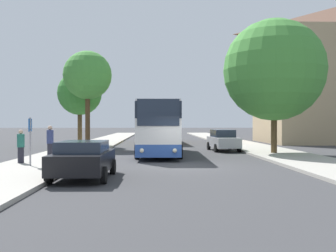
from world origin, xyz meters
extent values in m
plane|color=#38383A|center=(0.00, 0.00, 0.00)|extent=(300.00, 300.00, 0.00)
cube|color=#A39E93|center=(-7.00, 0.00, 0.07)|extent=(4.00, 120.00, 0.15)
cube|color=#A39E93|center=(7.00, 0.00, 0.07)|extent=(4.00, 120.00, 0.15)
cube|color=#2D519E|center=(-1.02, 7.25, 0.62)|extent=(2.69, 11.02, 0.70)
cube|color=silver|center=(-1.02, 7.25, 1.68)|extent=(2.69, 11.02, 1.41)
cube|color=#232D3D|center=(-1.02, 7.25, 2.86)|extent=(2.71, 10.80, 0.95)
cube|color=silver|center=(-1.02, 7.25, 3.40)|extent=(2.63, 10.80, 0.12)
cube|color=#232D3D|center=(-1.10, 1.73, 2.71)|extent=(2.27, 0.10, 1.45)
sphere|color=#F4EAC1|center=(-1.99, 1.72, 0.66)|extent=(0.24, 0.24, 0.24)
sphere|color=#F4EAC1|center=(-0.22, 1.70, 0.66)|extent=(0.24, 0.24, 0.24)
cylinder|color=black|center=(-2.33, 3.97, 0.50)|extent=(0.32, 1.00, 1.00)
cylinder|color=black|center=(0.19, 3.93, 0.50)|extent=(0.32, 1.00, 1.00)
cylinder|color=black|center=(-2.22, 10.56, 0.50)|extent=(0.32, 1.00, 1.00)
cylinder|color=black|center=(0.29, 10.52, 0.50)|extent=(0.32, 1.00, 1.00)
cube|color=#2D2D2D|center=(-0.77, 22.99, 0.62)|extent=(2.92, 11.42, 0.70)
cube|color=yellow|center=(-0.77, 22.99, 1.57)|extent=(2.92, 11.42, 1.19)
cube|color=#232D3D|center=(-0.77, 22.99, 2.64)|extent=(2.93, 11.20, 0.95)
cube|color=yellow|center=(-0.77, 22.99, 3.18)|extent=(2.86, 11.20, 0.12)
cube|color=#232D3D|center=(-0.59, 17.29, 2.49)|extent=(2.30, 0.13, 1.45)
sphere|color=#F4EAC1|center=(-1.48, 17.24, 0.66)|extent=(0.24, 0.24, 0.24)
sphere|color=#F4EAC1|center=(0.30, 17.29, 0.66)|extent=(0.24, 0.24, 0.24)
cylinder|color=black|center=(-1.94, 19.54, 0.50)|extent=(0.33, 1.01, 1.00)
cylinder|color=black|center=(0.61, 19.63, 0.50)|extent=(0.33, 1.01, 1.00)
cylinder|color=black|center=(-2.16, 26.35, 0.50)|extent=(0.33, 1.01, 1.00)
cylinder|color=black|center=(0.39, 26.43, 0.50)|extent=(0.33, 1.01, 1.00)
cube|color=black|center=(-4.01, -4.15, 0.67)|extent=(1.97, 4.29, 0.72)
cube|color=#232D3D|center=(-4.01, -4.32, 1.24)|extent=(1.72, 2.24, 0.43)
cylinder|color=black|center=(-4.95, -2.81, 0.31)|extent=(0.21, 0.62, 0.62)
cylinder|color=black|center=(-3.03, -2.84, 0.31)|extent=(0.21, 0.62, 0.62)
cylinder|color=black|center=(-4.98, -5.46, 0.31)|extent=(0.21, 0.62, 0.62)
cylinder|color=black|center=(-3.06, -5.49, 0.31)|extent=(0.21, 0.62, 0.62)
cube|color=#B7B7BC|center=(3.91, 10.52, 0.68)|extent=(1.96, 4.58, 0.74)
cube|color=#232D3D|center=(3.90, 10.70, 1.33)|extent=(1.64, 2.41, 0.56)
cylinder|color=black|center=(4.85, 9.18, 0.31)|extent=(0.23, 0.63, 0.62)
cylinder|color=black|center=(3.14, 9.09, 0.31)|extent=(0.23, 0.63, 0.62)
cylinder|color=black|center=(4.69, 11.96, 0.31)|extent=(0.23, 0.63, 0.62)
cylinder|color=black|center=(2.98, 11.87, 0.31)|extent=(0.23, 0.63, 0.62)
cylinder|color=gray|center=(-7.08, -0.87, 1.27)|extent=(0.08, 0.08, 2.24)
cube|color=#1E56A3|center=(-7.08, -0.87, 2.04)|extent=(0.03, 0.45, 0.60)
cylinder|color=#23232D|center=(-6.97, 2.14, 0.59)|extent=(0.30, 0.30, 0.88)
cylinder|color=navy|center=(-6.97, 2.14, 1.39)|extent=(0.36, 0.36, 0.73)
sphere|color=tan|center=(-6.97, 2.14, 1.88)|extent=(0.24, 0.24, 0.24)
cylinder|color=#23232D|center=(-7.94, 0.39, 0.54)|extent=(0.30, 0.30, 0.79)
cylinder|color=#236656|center=(-7.94, 0.39, 1.26)|extent=(0.36, 0.36, 0.66)
sphere|color=tan|center=(-7.94, 0.39, 1.70)|extent=(0.21, 0.21, 0.21)
cylinder|color=#513D23|center=(-8.20, 16.83, 1.76)|extent=(0.40, 0.40, 3.22)
sphere|color=#387F33|center=(-8.20, 16.83, 4.87)|extent=(4.02, 4.02, 4.02)
cylinder|color=#47331E|center=(-6.96, 13.79, 2.39)|extent=(0.40, 0.40, 4.48)
sphere|color=#428938|center=(-6.96, 13.79, 6.15)|extent=(4.05, 4.05, 4.05)
cylinder|color=#513D23|center=(6.65, 6.64, 1.64)|extent=(0.40, 0.40, 2.98)
sphere|color=#428938|center=(6.65, 6.64, 5.66)|extent=(6.76, 6.76, 6.76)
camera|label=1|loc=(-1.23, -19.30, 2.15)|focal=42.00mm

